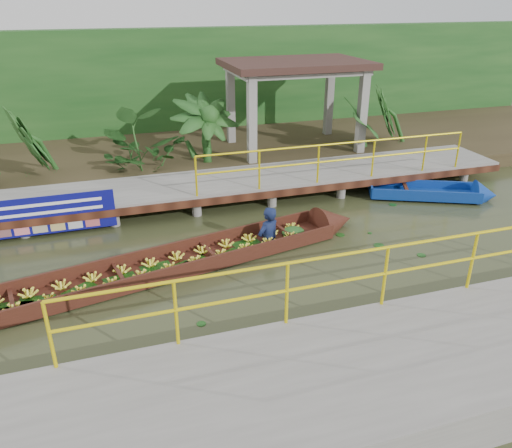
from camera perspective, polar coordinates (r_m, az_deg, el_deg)
name	(u,v)px	position (r m, az deg, el deg)	size (l,w,h in m)	color
ground	(269,258)	(10.53, 1.54, -3.96)	(80.00, 80.00, 0.00)	#293018
land_strip	(197,151)	(17.20, -6.71, 8.27)	(30.00, 8.00, 0.45)	#2E2517
far_dock	(228,184)	(13.34, -3.18, 4.64)	(16.00, 2.06, 1.66)	slate
near_dock	(434,366)	(7.72, 19.65, -15.04)	(18.00, 2.40, 1.73)	slate
pavilion	(295,73)	(16.35, 4.52, 16.81)	(4.40, 3.00, 3.00)	slate
foliage_backdrop	(181,86)	(19.21, -8.53, 15.34)	(30.00, 0.80, 4.00)	#154115
vendor_boat	(182,258)	(10.21, -8.45, -3.81)	(9.34, 2.83, 2.03)	#32160D
moored_blue_boat	(454,194)	(14.56, 21.69, 3.21)	(3.40, 2.16, 0.80)	navy
blue_banner	(49,215)	(12.14, -22.60, 0.99)	(2.89, 0.04, 0.90)	navy
tropical_plants	(199,140)	(14.78, -6.55, 9.56)	(14.24, 1.24, 1.55)	#154115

